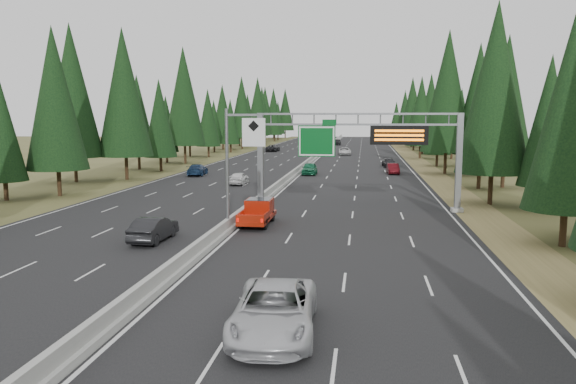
{
  "coord_description": "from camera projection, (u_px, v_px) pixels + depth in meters",
  "views": [
    {
      "loc": [
        8.78,
        -10.4,
        7.52
      ],
      "look_at": [
        4.67,
        20.0,
        3.43
      ],
      "focal_mm": 35.0,
      "sensor_mm": 36.0,
      "label": 1
    }
  ],
  "objects": [
    {
      "name": "median_barrier",
      "position": [
        309.0,
        162.0,
        90.9
      ],
      "size": [
        0.7,
        260.0,
        0.85
      ],
      "color": "gray",
      "rests_on": "road"
    },
    {
      "name": "car_ahead_dkred",
      "position": [
        393.0,
        169.0,
        74.46
      ],
      "size": [
        1.62,
        4.23,
        1.38
      ],
      "primitive_type": "imported",
      "rotation": [
        0.0,
        0.0,
        0.04
      ],
      "color": "#4E0B11",
      "rests_on": "road"
    },
    {
      "name": "silver_minivan",
      "position": [
        274.0,
        310.0,
        19.33
      ],
      "size": [
        3.13,
        6.21,
        1.68
      ],
      "primitive_type": "imported",
      "rotation": [
        0.0,
        0.0,
        0.06
      ],
      "color": "silver",
      "rests_on": "road"
    },
    {
      "name": "road",
      "position": [
        309.0,
        164.0,
        90.95
      ],
      "size": [
        32.0,
        260.0,
        0.08
      ],
      "primitive_type": "cube",
      "color": "black",
      "rests_on": "ground"
    },
    {
      "name": "shoulder_right",
      "position": [
        421.0,
        165.0,
        88.58
      ],
      "size": [
        3.6,
        260.0,
        0.06
      ],
      "primitive_type": "cube",
      "color": "olive",
      "rests_on": "ground"
    },
    {
      "name": "red_pickup",
      "position": [
        258.0,
        210.0,
        39.42
      ],
      "size": [
        1.88,
        5.28,
        1.72
      ],
      "color": "black",
      "rests_on": "road"
    },
    {
      "name": "car_onc_near",
      "position": [
        154.0,
        229.0,
        33.96
      ],
      "size": [
        1.69,
        4.54,
        1.48
      ],
      "primitive_type": "imported",
      "rotation": [
        0.0,
        0.0,
        3.11
      ],
      "color": "black",
      "rests_on": "road"
    },
    {
      "name": "car_onc_blue",
      "position": [
        197.0,
        170.0,
        72.61
      ],
      "size": [
        2.52,
        5.21,
        1.46
      ],
      "primitive_type": "imported",
      "rotation": [
        0.0,
        0.0,
        3.24
      ],
      "color": "#162C4D",
      "rests_on": "road"
    },
    {
      "name": "car_ahead_white",
      "position": [
        345.0,
        151.0,
        112.47
      ],
      "size": [
        2.75,
        5.39,
        1.46
      ],
      "primitive_type": "imported",
      "rotation": [
        0.0,
        0.0,
        0.06
      ],
      "color": "silver",
      "rests_on": "road"
    },
    {
      "name": "shoulder_left",
      "position": [
        203.0,
        163.0,
        93.32
      ],
      "size": [
        3.6,
        260.0,
        0.06
      ],
      "primitive_type": "cube",
      "color": "#4E4F25",
      "rests_on": "ground"
    },
    {
      "name": "tree_row_left",
      "position": [
        145.0,
        103.0,
        78.91
      ],
      "size": [
        12.15,
        243.5,
        18.88
      ],
      "color": "black",
      "rests_on": "ground"
    },
    {
      "name": "car_ahead_dkgrey",
      "position": [
        389.0,
        163.0,
        84.82
      ],
      "size": [
        2.13,
        4.58,
        1.29
      ],
      "primitive_type": "imported",
      "rotation": [
        0.0,
        0.0,
        0.07
      ],
      "color": "black",
      "rests_on": "road"
    },
    {
      "name": "sign_gantry",
      "position": [
        366.0,
        146.0,
        44.75
      ],
      "size": [
        16.75,
        0.98,
        7.8
      ],
      "color": "slate",
      "rests_on": "road"
    },
    {
      "name": "car_onc_far",
      "position": [
        273.0,
        148.0,
        123.94
      ],
      "size": [
        2.55,
        5.46,
        1.51
      ],
      "primitive_type": "imported",
      "rotation": [
        0.0,
        0.0,
        3.13
      ],
      "color": "#232325",
      "rests_on": "road"
    },
    {
      "name": "car_ahead_far",
      "position": [
        337.0,
        142.0,
        153.01
      ],
      "size": [
        2.1,
        4.87,
        1.64
      ],
      "primitive_type": "imported",
      "rotation": [
        0.0,
        0.0,
        -0.04
      ],
      "color": "black",
      "rests_on": "road"
    },
    {
      "name": "hov_sign_pole",
      "position": [
        236.0,
        161.0,
        36.19
      ],
      "size": [
        2.8,
        0.5,
        8.0
      ],
      "color": "slate",
      "rests_on": "road"
    },
    {
      "name": "car_ahead_green",
      "position": [
        310.0,
        168.0,
        73.6
      ],
      "size": [
        1.93,
        4.68,
        1.59
      ],
      "primitive_type": "imported",
      "rotation": [
        0.0,
        0.0,
        0.01
      ],
      "color": "#16633E",
      "rests_on": "road"
    },
    {
      "name": "tree_row_right",
      "position": [
        474.0,
        104.0,
        68.66
      ],
      "size": [
        11.47,
        242.17,
        18.86
      ],
      "color": "black",
      "rests_on": "ground"
    },
    {
      "name": "car_onc_white",
      "position": [
        239.0,
        178.0,
        62.72
      ],
      "size": [
        1.69,
        4.13,
        1.4
      ],
      "primitive_type": "imported",
      "rotation": [
        0.0,
        0.0,
        3.15
      ],
      "color": "silver",
      "rests_on": "road"
    }
  ]
}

